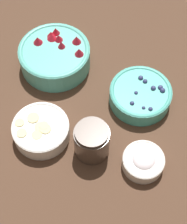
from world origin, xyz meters
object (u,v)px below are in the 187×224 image
object	(u,v)px
bowl_bananas	(41,130)
jar_chocolate	(92,142)
bowl_cream	(143,161)
bowl_strawberries	(55,55)
bowl_blueberries	(140,94)

from	to	relation	value
bowl_bananas	jar_chocolate	world-z (taller)	jar_chocolate
bowl_bananas	bowl_cream	size ratio (longest dim) A/B	1.41
bowl_bananas	bowl_cream	world-z (taller)	bowl_bananas
bowl_bananas	bowl_cream	bearing A→B (deg)	-101.68
jar_chocolate	bowl_bananas	bearing A→B (deg)	78.68
bowl_strawberries	bowl_cream	xyz separation A→B (m)	(-0.32, -0.29, -0.02)
jar_chocolate	bowl_blueberries	bearing A→B (deg)	-34.69
bowl_blueberries	bowl_bananas	bearing A→B (deg)	118.96
bowl_strawberries	jar_chocolate	xyz separation A→B (m)	(-0.29, -0.15, 0.00)
bowl_blueberries	bowl_bananas	xyz separation A→B (m)	(-0.15, 0.27, 0.00)
bowl_blueberries	jar_chocolate	distance (m)	0.22
bowl_strawberries	bowl_blueberries	distance (m)	0.29
bowl_bananas	bowl_strawberries	bearing A→B (deg)	0.56
bowl_blueberries	bowl_cream	bearing A→B (deg)	-174.95
bowl_strawberries	jar_chocolate	size ratio (longest dim) A/B	2.03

